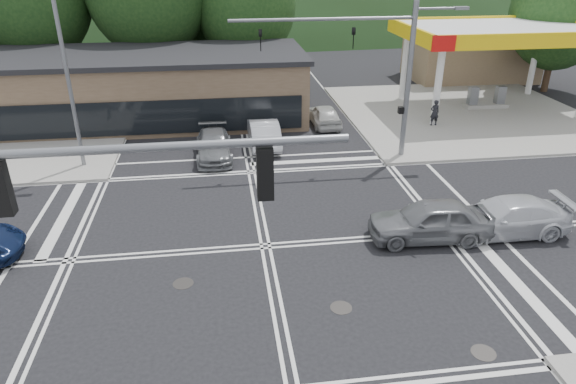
{
  "coord_description": "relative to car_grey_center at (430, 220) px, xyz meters",
  "views": [
    {
      "loc": [
        -1.46,
        -16.65,
        10.29
      ],
      "look_at": [
        1.11,
        1.72,
        1.4
      ],
      "focal_mm": 32.0,
      "sensor_mm": 36.0,
      "label": 1
    }
  ],
  "objects": [
    {
      "name": "ground",
      "position": [
        -6.32,
        0.3,
        -0.8
      ],
      "size": [
        120.0,
        120.0,
        0.0
      ],
      "primitive_type": "plane",
      "color": "black",
      "rests_on": "ground"
    },
    {
      "name": "sidewalk_ne",
      "position": [
        8.68,
        15.3,
        -0.73
      ],
      "size": [
        16.0,
        16.0,
        0.15
      ],
      "primitive_type": "cube",
      "color": "gray",
      "rests_on": "ground"
    },
    {
      "name": "gas_station_canopy",
      "position": [
        10.66,
        16.29,
        4.24
      ],
      "size": [
        12.32,
        8.34,
        5.75
      ],
      "color": "silver",
      "rests_on": "ground"
    },
    {
      "name": "convenience_store",
      "position": [
        13.68,
        25.3,
        1.1
      ],
      "size": [
        10.0,
        6.0,
        3.8
      ],
      "primitive_type": "cube",
      "color": "#846B4F",
      "rests_on": "ground"
    },
    {
      "name": "commercial_row",
      "position": [
        -14.32,
        17.3,
        1.2
      ],
      "size": [
        24.0,
        8.0,
        4.0
      ],
      "primitive_type": "cube",
      "color": "brown",
      "rests_on": "ground"
    },
    {
      "name": "hill_north",
      "position": [
        -6.32,
        90.3,
        -0.8
      ],
      "size": [
        252.0,
        126.0,
        140.0
      ],
      "primitive_type": "ellipsoid",
      "color": "#1C3116",
      "rests_on": "ground"
    },
    {
      "name": "tree_n_c",
      "position": [
        -5.32,
        24.3,
        5.69
      ],
      "size": [
        7.6,
        7.6,
        10.87
      ],
      "color": "#382619",
      "rests_on": "ground"
    },
    {
      "name": "tree_ne",
      "position": [
        17.68,
        20.3,
        5.04
      ],
      "size": [
        7.2,
        7.2,
        9.99
      ],
      "color": "#382619",
      "rests_on": "ground"
    },
    {
      "name": "streetlight_nw",
      "position": [
        -14.76,
        9.3,
        4.25
      ],
      "size": [
        2.5,
        0.25,
        9.0
      ],
      "color": "slate",
      "rests_on": "ground"
    },
    {
      "name": "signal_mast_ne",
      "position": [
        0.62,
        8.5,
        4.27
      ],
      "size": [
        11.65,
        0.3,
        8.0
      ],
      "color": "slate",
      "rests_on": "ground"
    },
    {
      "name": "car_grey_center",
      "position": [
        0.0,
        0.0,
        0.0
      ],
      "size": [
        4.81,
        2.18,
        1.6
      ],
      "primitive_type": "imported",
      "rotation": [
        0.0,
        0.0,
        -1.63
      ],
      "color": "slate",
      "rests_on": "ground"
    },
    {
      "name": "car_silver_east",
      "position": [
        3.11,
        0.0,
        -0.08
      ],
      "size": [
        5.07,
        2.19,
        1.45
      ],
      "primitive_type": "imported",
      "rotation": [
        0.0,
        0.0,
        -1.6
      ],
      "color": "silver",
      "rests_on": "ground"
    },
    {
      "name": "car_queue_a",
      "position": [
        -5.32,
        11.37,
        -0.04
      ],
      "size": [
        1.66,
        4.62,
        1.52
      ],
      "primitive_type": "imported",
      "rotation": [
        0.0,
        0.0,
        3.15
      ],
      "color": "#BABCC2",
      "rests_on": "ground"
    },
    {
      "name": "car_queue_b",
      "position": [
        -1.19,
        14.3,
        -0.12
      ],
      "size": [
        1.71,
        4.03,
        1.36
      ],
      "primitive_type": "imported",
      "rotation": [
        0.0,
        0.0,
        3.17
      ],
      "color": "#B6B6B2",
      "rests_on": "ground"
    },
    {
      "name": "car_northbound",
      "position": [
        -8.15,
        9.8,
        -0.13
      ],
      "size": [
        1.94,
        4.64,
        1.34
      ],
      "primitive_type": "imported",
      "rotation": [
        0.0,
        0.0,
        0.01
      ],
      "color": "slate",
      "rests_on": "ground"
    },
    {
      "name": "pedestrian",
      "position": [
        5.54,
        12.99,
        0.15
      ],
      "size": [
        0.61,
        0.42,
        1.61
      ],
      "primitive_type": "imported",
      "rotation": [
        0.0,
        0.0,
        3.2
      ],
      "color": "black",
      "rests_on": "sidewalk_ne"
    }
  ]
}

